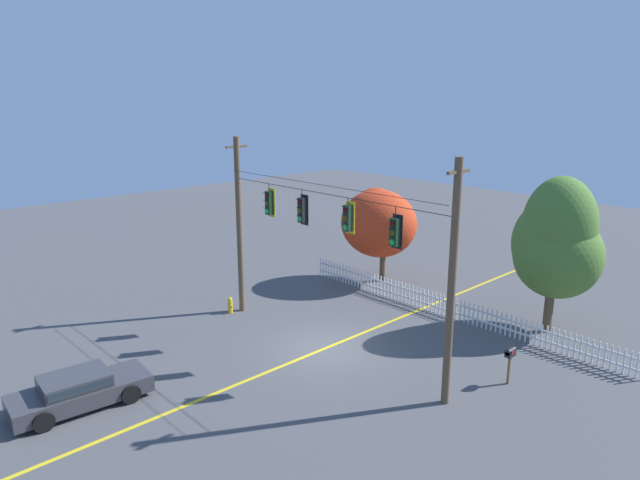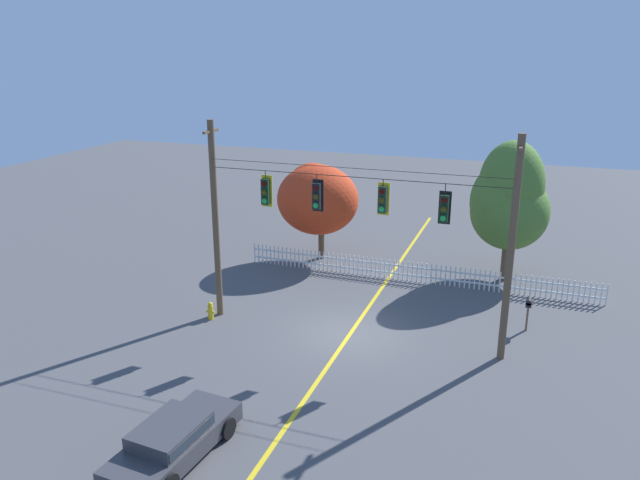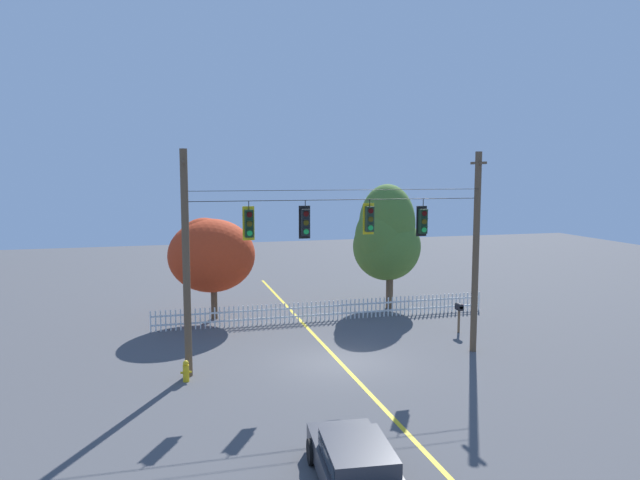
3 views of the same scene
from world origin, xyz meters
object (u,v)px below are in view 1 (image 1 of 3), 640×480
object	(u,v)px
traffic_signal_southbound_primary	(395,232)
traffic_signal_eastbound_side	(269,203)
parked_car	(79,389)
traffic_signal_northbound_secondary	(348,218)
autumn_maple_near_fence	(378,221)
traffic_signal_northbound_primary	(302,210)
roadside_mailbox	(510,355)
autumn_maple_mid	(555,243)
fire_hydrant	(230,305)

from	to	relation	value
traffic_signal_southbound_primary	traffic_signal_eastbound_side	bearing A→B (deg)	180.00
traffic_signal_eastbound_side	parked_car	world-z (taller)	traffic_signal_eastbound_side
traffic_signal_northbound_secondary	autumn_maple_near_fence	xyz separation A→B (m)	(-5.41, 7.91, -2.21)
traffic_signal_northbound_primary	parked_car	world-z (taller)	traffic_signal_northbound_primary
traffic_signal_southbound_primary	parked_car	xyz separation A→B (m)	(-5.68, -8.89, -4.79)
traffic_signal_eastbound_side	autumn_maple_near_fence	bearing A→B (deg)	95.83
traffic_signal_northbound_primary	roadside_mailbox	distance (m)	9.37
traffic_signal_eastbound_side	parked_car	xyz separation A→B (m)	(1.13, -8.89, -4.86)
autumn_maple_mid	roadside_mailbox	world-z (taller)	autumn_maple_mid
traffic_signal_southbound_primary	autumn_maple_mid	xyz separation A→B (m)	(1.78, 8.43, -1.56)
traffic_signal_northbound_secondary	traffic_signal_southbound_primary	size ratio (longest dim) A/B	0.91
traffic_signal_eastbound_side	autumn_maple_near_fence	xyz separation A→B (m)	(-0.81, 7.91, -2.14)
traffic_signal_eastbound_side	autumn_maple_near_fence	world-z (taller)	traffic_signal_eastbound_side
traffic_signal_northbound_primary	traffic_signal_southbound_primary	distance (m)	4.72
traffic_signal_northbound_secondary	fire_hydrant	size ratio (longest dim) A/B	1.76
traffic_signal_northbound_primary	traffic_signal_eastbound_side	bearing A→B (deg)	180.00
autumn_maple_near_fence	fire_hydrant	world-z (taller)	autumn_maple_near_fence
traffic_signal_eastbound_side	roadside_mailbox	world-z (taller)	traffic_signal_eastbound_side
traffic_signal_eastbound_side	roadside_mailbox	size ratio (longest dim) A/B	1.05
autumn_maple_mid	fire_hydrant	xyz separation A→B (m)	(-10.95, -9.02, -3.46)
traffic_signal_northbound_primary	parked_car	size ratio (longest dim) A/B	0.32
traffic_signal_northbound_secondary	autumn_maple_mid	distance (m)	9.48
traffic_signal_southbound_primary	roadside_mailbox	size ratio (longest dim) A/B	1.08
traffic_signal_northbound_primary	autumn_maple_mid	distance (m)	10.76
traffic_signal_eastbound_side	traffic_signal_northbound_primary	bearing A→B (deg)	-0.00
traffic_signal_northbound_secondary	traffic_signal_southbound_primary	xyz separation A→B (m)	(2.21, -0.00, -0.14)
traffic_signal_southbound_primary	roadside_mailbox	xyz separation A→B (m)	(3.14, 2.67, -4.29)
traffic_signal_northbound_secondary	parked_car	xyz separation A→B (m)	(-3.47, -8.89, -4.93)
traffic_signal_southbound_primary	fire_hydrant	world-z (taller)	traffic_signal_southbound_primary
traffic_signal_northbound_primary	autumn_maple_near_fence	distance (m)	8.69
parked_car	fire_hydrant	distance (m)	9.01
autumn_maple_mid	traffic_signal_southbound_primary	bearing A→B (deg)	-101.91
traffic_signal_eastbound_side	traffic_signal_northbound_primary	distance (m)	2.09
autumn_maple_mid	fire_hydrant	distance (m)	14.60
traffic_signal_eastbound_side	roadside_mailbox	xyz separation A→B (m)	(9.94, 2.67, -4.35)
traffic_signal_southbound_primary	fire_hydrant	bearing A→B (deg)	-176.31
traffic_signal_northbound_primary	roadside_mailbox	size ratio (longest dim) A/B	1.05
parked_car	traffic_signal_southbound_primary	bearing A→B (deg)	57.44
traffic_signal_northbound_secondary	parked_car	world-z (taller)	traffic_signal_northbound_secondary
traffic_signal_eastbound_side	autumn_maple_mid	distance (m)	12.14
fire_hydrant	traffic_signal_eastbound_side	bearing A→B (deg)	14.01
traffic_signal_northbound_secondary	roadside_mailbox	size ratio (longest dim) A/B	0.98
traffic_signal_eastbound_side	traffic_signal_southbound_primary	bearing A→B (deg)	-0.00
traffic_signal_northbound_secondary	roadside_mailbox	world-z (taller)	traffic_signal_northbound_secondary
autumn_maple_mid	parked_car	bearing A→B (deg)	-113.29
traffic_signal_eastbound_side	traffic_signal_northbound_primary	world-z (taller)	same
autumn_maple_mid	parked_car	world-z (taller)	autumn_maple_mid
traffic_signal_eastbound_side	fire_hydrant	distance (m)	5.64
autumn_maple_near_fence	roadside_mailbox	xyz separation A→B (m)	(10.75, -5.24, -2.21)
parked_car	fire_hydrant	world-z (taller)	parked_car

